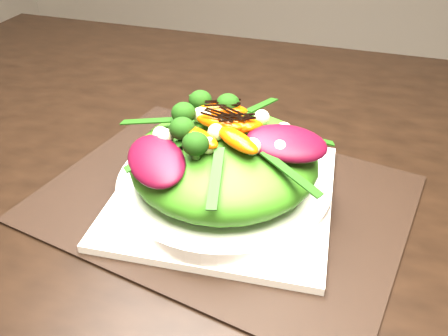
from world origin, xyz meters
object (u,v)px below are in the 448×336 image
(lettuce_mound, at_px, (224,160))
(dining_table, at_px, (284,162))
(placemat, at_px, (224,198))
(orange_segment, at_px, (227,123))
(salad_bowl, at_px, (224,184))
(plate_base, at_px, (224,194))

(lettuce_mound, bearing_deg, dining_table, 69.49)
(placemat, relative_size, lettuce_mound, 1.95)
(placemat, distance_m, lettuce_mound, 0.06)
(placemat, relative_size, orange_segment, 7.28)
(salad_bowl, bearing_deg, placemat, 53.13)
(placemat, distance_m, salad_bowl, 0.02)
(plate_base, bearing_deg, placemat, 82.87)
(plate_base, xyz_separation_m, orange_segment, (0.00, 0.01, 0.10))
(plate_base, bearing_deg, lettuce_mound, 0.00)
(lettuce_mound, height_order, orange_segment, orange_segment)
(placemat, bearing_deg, salad_bowl, -126.87)
(dining_table, relative_size, lettuce_mound, 7.11)
(placemat, xyz_separation_m, orange_segment, (0.00, 0.01, 0.10))
(placemat, height_order, orange_segment, orange_segment)
(plate_base, bearing_deg, salad_bowl, 116.57)
(placemat, xyz_separation_m, salad_bowl, (-0.00, -0.00, 0.02))
(placemat, bearing_deg, plate_base, -97.13)
(plate_base, height_order, lettuce_mound, lettuce_mound)
(salad_bowl, bearing_deg, lettuce_mound, -63.43)
(plate_base, distance_m, salad_bowl, 0.01)
(dining_table, xyz_separation_m, salad_bowl, (-0.05, -0.14, 0.04))
(placemat, relative_size, plate_base, 1.66)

